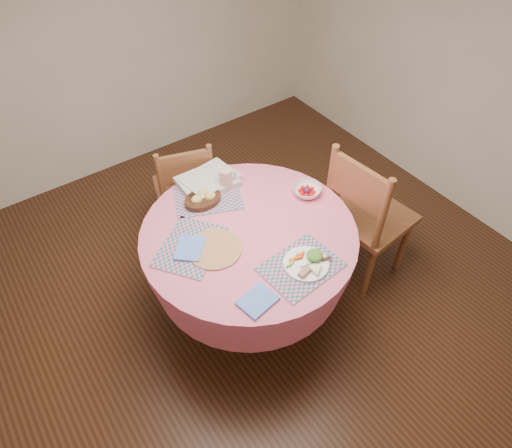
# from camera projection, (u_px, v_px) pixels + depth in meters

# --- Properties ---
(ground) EXTENTS (4.00, 4.00, 0.00)m
(ground) POSITION_uv_depth(u_px,v_px,m) (250.00, 307.00, 3.11)
(ground) COLOR #331C0F
(ground) RESTS_ON ground
(room_envelope) EXTENTS (4.01, 4.01, 2.71)m
(room_envelope) POSITION_uv_depth(u_px,v_px,m) (246.00, 71.00, 1.89)
(room_envelope) COLOR silver
(room_envelope) RESTS_ON ground
(dining_table) EXTENTS (1.24, 1.24, 0.75)m
(dining_table) POSITION_uv_depth(u_px,v_px,m) (249.00, 254.00, 2.72)
(dining_table) COLOR #DA6674
(dining_table) RESTS_ON ground
(chair_right) EXTENTS (0.51, 0.53, 1.06)m
(chair_right) POSITION_uv_depth(u_px,v_px,m) (365.00, 215.00, 2.95)
(chair_right) COLOR brown
(chair_right) RESTS_ON ground
(chair_back) EXTENTS (0.52, 0.50, 0.89)m
(chair_back) POSITION_uv_depth(u_px,v_px,m) (186.00, 189.00, 3.26)
(chair_back) COLOR brown
(chair_back) RESTS_ON ground
(placemat_front) EXTENTS (0.42, 0.33, 0.01)m
(placemat_front) POSITION_uv_depth(u_px,v_px,m) (301.00, 267.00, 2.39)
(placemat_front) COLOR #136B5B
(placemat_front) RESTS_ON dining_table
(placemat_left) EXTENTS (0.50, 0.48, 0.01)m
(placemat_left) POSITION_uv_depth(u_px,v_px,m) (190.00, 247.00, 2.49)
(placemat_left) COLOR #136B5B
(placemat_left) RESTS_ON dining_table
(placemat_back) EXTENTS (0.49, 0.43, 0.01)m
(placemat_back) POSITION_uv_depth(u_px,v_px,m) (208.00, 197.00, 2.78)
(placemat_back) COLOR #136B5B
(placemat_back) RESTS_ON dining_table
(wicker_trivet) EXTENTS (0.30, 0.30, 0.01)m
(wicker_trivet) POSITION_uv_depth(u_px,v_px,m) (215.00, 249.00, 2.48)
(wicker_trivet) COLOR brown
(wicker_trivet) RESTS_ON dining_table
(napkin_near) EXTENTS (0.20, 0.17, 0.01)m
(napkin_near) POSITION_uv_depth(u_px,v_px,m) (258.00, 301.00, 2.24)
(napkin_near) COLOR #5079CF
(napkin_near) RESTS_ON dining_table
(napkin_far) EXTENTS (0.22, 0.23, 0.01)m
(napkin_far) POSITION_uv_depth(u_px,v_px,m) (190.00, 248.00, 2.47)
(napkin_far) COLOR #5079CF
(napkin_far) RESTS_ON placemat_left
(dinner_plate) EXTENTS (0.24, 0.25, 0.05)m
(dinner_plate) POSITION_uv_depth(u_px,v_px,m) (308.00, 263.00, 2.39)
(dinner_plate) COLOR white
(dinner_plate) RESTS_ON placemat_front
(bread_bowl) EXTENTS (0.23, 0.23, 0.08)m
(bread_bowl) POSITION_uv_depth(u_px,v_px,m) (203.00, 198.00, 2.72)
(bread_bowl) COLOR black
(bread_bowl) RESTS_ON placemat_back
(latte_mug) EXTENTS (0.12, 0.08, 0.14)m
(latte_mug) POSITION_uv_depth(u_px,v_px,m) (226.00, 179.00, 2.78)
(latte_mug) COLOR tan
(latte_mug) RESTS_ON placemat_back
(fruit_bowl) EXTENTS (0.21, 0.21, 0.05)m
(fruit_bowl) POSITION_uv_depth(u_px,v_px,m) (307.00, 191.00, 2.78)
(fruit_bowl) COLOR white
(fruit_bowl) RESTS_ON dining_table
(newspaper_stack) EXTENTS (0.37, 0.29, 0.04)m
(newspaper_stack) POSITION_uv_depth(u_px,v_px,m) (208.00, 181.00, 2.85)
(newspaper_stack) COLOR silver
(newspaper_stack) RESTS_ON dining_table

